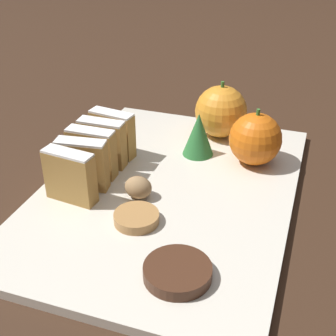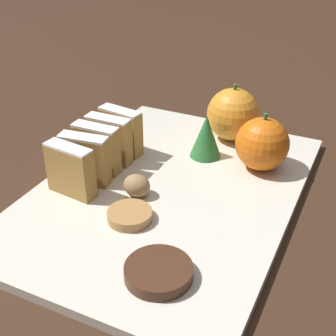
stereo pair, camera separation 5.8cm
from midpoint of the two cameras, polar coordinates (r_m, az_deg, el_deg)
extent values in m
plane|color=#382316|center=(0.60, -2.76, -3.51)|extent=(6.00, 6.00, 0.00)
cube|color=silver|center=(0.60, -2.77, -3.03)|extent=(0.31, 0.44, 0.01)
cube|color=#B28442|center=(0.58, -14.69, -1.19)|extent=(0.07, 0.03, 0.06)
cube|color=white|center=(0.56, -15.13, 1.67)|extent=(0.06, 0.03, 0.00)
cube|color=#B28442|center=(0.60, -13.14, 0.23)|extent=(0.07, 0.03, 0.06)
cube|color=white|center=(0.58, -13.52, 3.03)|extent=(0.06, 0.03, 0.00)
cube|color=#B28442|center=(0.62, -11.97, 1.60)|extent=(0.06, 0.02, 0.06)
cube|color=white|center=(0.61, -12.30, 4.33)|extent=(0.06, 0.02, 0.00)
cube|color=#B28442|center=(0.64, -10.59, 2.83)|extent=(0.06, 0.02, 0.06)
cube|color=white|center=(0.63, -10.87, 5.48)|extent=(0.06, 0.02, 0.00)
cube|color=#B28442|center=(0.67, -9.26, 3.96)|extent=(0.07, 0.03, 0.06)
cube|color=white|center=(0.65, -9.50, 6.55)|extent=(0.06, 0.03, 0.00)
sphere|color=orange|center=(0.64, 8.07, 3.45)|extent=(0.07, 0.07, 0.07)
cylinder|color=#38702D|center=(0.63, 8.33, 6.63)|extent=(0.01, 0.01, 0.01)
sphere|color=orange|center=(0.71, 4.15, 6.83)|extent=(0.08, 0.08, 0.08)
cylinder|color=#38702D|center=(0.70, 4.28, 10.02)|extent=(0.00, 0.01, 0.01)
ellipsoid|color=#9E7A51|center=(0.58, -6.54, -2.46)|extent=(0.03, 0.03, 0.03)
cylinder|color=#472819|center=(0.47, -2.47, -12.67)|extent=(0.07, 0.07, 0.01)
cylinder|color=#B27F47|center=(0.54, -6.97, -6.15)|extent=(0.05, 0.05, 0.01)
cone|color=#2D7538|center=(0.66, 1.22, 4.07)|extent=(0.04, 0.04, 0.06)
camera|label=1|loc=(0.03, -92.86, -1.70)|focal=50.00mm
camera|label=2|loc=(0.03, 87.14, 1.70)|focal=50.00mm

